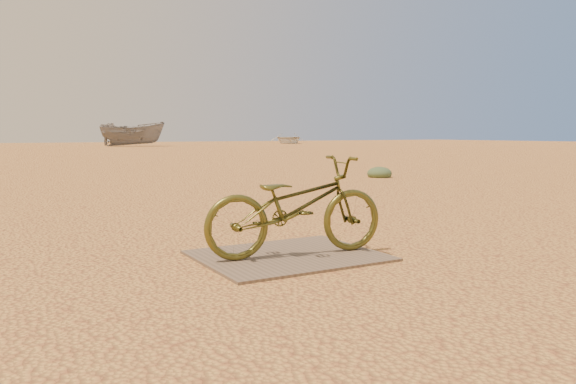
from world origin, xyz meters
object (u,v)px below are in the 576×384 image
bicycle (296,206)px  boat_far_right (288,138)px  plywood_board (288,256)px  boat_mid_right (133,134)px

bicycle → boat_far_right: boat_far_right is taller
plywood_board → bicycle: size_ratio=0.94×
plywood_board → boat_mid_right: 40.31m
bicycle → boat_far_right: size_ratio=0.32×
bicycle → boat_mid_right: (8.73, 39.37, 0.51)m
plywood_board → boat_far_right: (24.83, 43.42, 0.49)m
boat_mid_right → bicycle: bearing=-172.1°
boat_mid_right → boat_far_right: (16.05, 4.09, -0.43)m
plywood_board → boat_mid_right: bearing=77.4°
boat_mid_right → plywood_board: bearing=-172.2°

